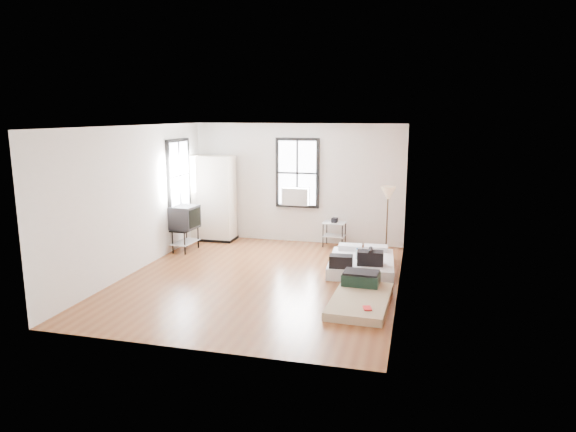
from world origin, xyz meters
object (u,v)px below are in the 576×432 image
(wardrobe, at_px, (213,198))
(floor_lamp, at_px, (388,197))
(mattress_bare, at_px, (361,295))
(tv_stand, at_px, (185,219))
(side_table, at_px, (334,227))
(mattress_main, at_px, (361,262))

(wardrobe, height_order, floor_lamp, wardrobe)
(mattress_bare, height_order, wardrobe, wardrobe)
(mattress_bare, bearing_deg, tv_stand, 154.08)
(side_table, bearing_deg, mattress_main, -64.20)
(mattress_main, height_order, tv_stand, tv_stand)
(side_table, distance_m, floor_lamp, 1.54)
(mattress_main, xyz_separation_m, mattress_bare, (0.19, -1.76, -0.04))
(wardrobe, bearing_deg, tv_stand, -100.30)
(mattress_bare, bearing_deg, side_table, 108.47)
(mattress_bare, xyz_separation_m, side_table, (-1.00, 3.43, 0.34))
(mattress_main, xyz_separation_m, side_table, (-0.81, 1.67, 0.30))
(side_table, height_order, floor_lamp, floor_lamp)
(mattress_main, relative_size, tv_stand, 1.72)
(floor_lamp, height_order, tv_stand, floor_lamp)
(tv_stand, bearing_deg, side_table, 25.34)
(wardrobe, xyz_separation_m, floor_lamp, (4.15, -0.40, 0.25))
(mattress_bare, distance_m, side_table, 3.59)
(wardrobe, relative_size, floor_lamp, 1.37)
(floor_lamp, bearing_deg, wardrobe, 174.50)
(mattress_main, height_order, mattress_bare, mattress_main)
(mattress_main, bearing_deg, wardrobe, 152.95)
(floor_lamp, bearing_deg, mattress_main, -108.53)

